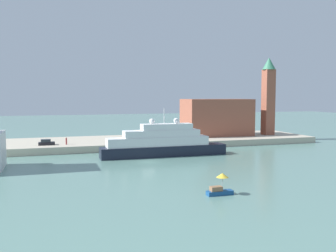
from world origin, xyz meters
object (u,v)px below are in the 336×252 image
object	(u,v)px
parked_car	(46,143)
mooring_bollard	(119,143)
harbor_building	(217,117)
bell_tower	(268,93)
person_figure	(66,141)
small_motorboat	(220,187)
large_yacht	(162,143)

from	to	relation	value
parked_car	mooring_bollard	bearing A→B (deg)	-14.03
harbor_building	bell_tower	bearing A→B (deg)	-9.16
harbor_building	mooring_bollard	distance (m)	34.70
person_figure	small_motorboat	bearing A→B (deg)	-68.83
bell_tower	person_figure	bearing A→B (deg)	-174.83
parked_car	small_motorboat	bearing A→B (deg)	-64.39
small_motorboat	mooring_bollard	size ratio (longest dim) A/B	4.25
small_motorboat	person_figure	distance (m)	52.12
parked_car	person_figure	size ratio (longest dim) A/B	2.11
small_motorboat	bell_tower	size ratio (longest dim) A/B	0.16
parked_car	person_figure	bearing A→B (deg)	-6.48
harbor_building	mooring_bollard	world-z (taller)	harbor_building
person_figure	mooring_bollard	distance (m)	13.16
large_yacht	small_motorboat	xyz separation A→B (m)	(-1.94, -34.62, -1.80)
small_motorboat	person_figure	bearing A→B (deg)	111.17
small_motorboat	bell_tower	distance (m)	69.89
large_yacht	person_figure	world-z (taller)	large_yacht
large_yacht	mooring_bollard	bearing A→B (deg)	128.72
bell_tower	harbor_building	bearing A→B (deg)	170.84
large_yacht	bell_tower	bearing A→B (deg)	25.85
large_yacht	person_figure	distance (m)	25.02
person_figure	mooring_bollard	world-z (taller)	person_figure
person_figure	bell_tower	bearing A→B (deg)	5.17
harbor_building	person_figure	distance (m)	45.75
large_yacht	harbor_building	xyz separation A→B (m)	(24.03, 22.09, 4.31)
large_yacht	mooring_bollard	xyz separation A→B (m)	(-8.16, 10.17, -0.79)
harbor_building	bell_tower	distance (m)	17.96
large_yacht	small_motorboat	size ratio (longest dim) A/B	7.78
parked_car	large_yacht	bearing A→B (deg)	-29.64
bell_tower	mooring_bollard	xyz separation A→B (m)	(-48.37, -9.31, -12.44)
bell_tower	mooring_bollard	size ratio (longest dim) A/B	26.78
harbor_building	parked_car	xyz separation A→B (m)	(-49.51, -7.59, -4.93)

